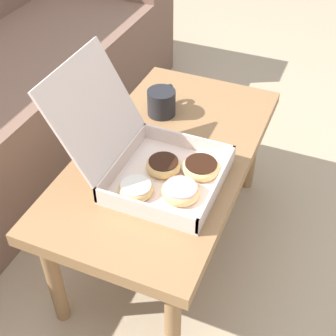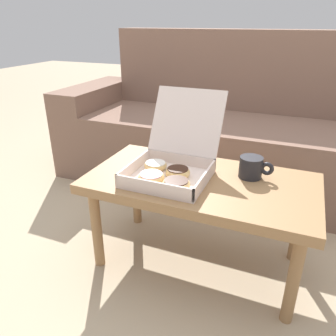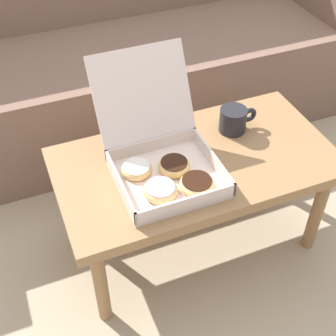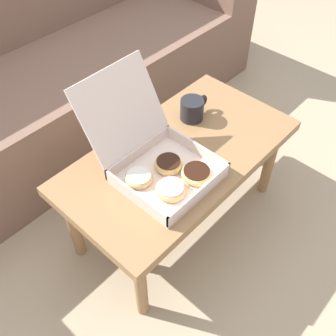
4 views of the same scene
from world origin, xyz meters
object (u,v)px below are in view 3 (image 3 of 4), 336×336
(couch, at_px, (116,57))
(coffee_table, at_px, (196,170))
(coffee_mug, at_px, (234,120))
(pastry_box, at_px, (163,160))

(couch, distance_m, coffee_table, 0.89)
(couch, height_order, coffee_table, couch)
(couch, bearing_deg, coffee_mug, -77.13)
(couch, height_order, coffee_mug, couch)
(couch, bearing_deg, pastry_box, -97.63)
(couch, relative_size, coffee_table, 2.58)
(coffee_table, bearing_deg, coffee_mug, 27.39)
(couch, relative_size, coffee_mug, 17.27)
(coffee_table, bearing_deg, pastry_box, -170.65)
(pastry_box, relative_size, coffee_mug, 3.16)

